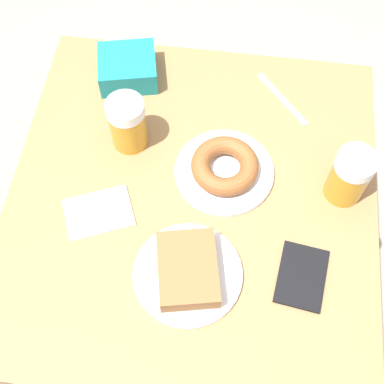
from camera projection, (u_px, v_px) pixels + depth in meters
ground_plane at (192, 302)px, 1.73m from camera, size 8.00×8.00×0.00m
table at (192, 213)px, 1.16m from camera, size 0.76×0.81×0.72m
plate_with_cake at (188, 271)px, 1.00m from camera, size 0.21×0.21×0.05m
plate_with_donut at (225, 168)px, 1.11m from camera, size 0.21×0.21×0.05m
beer_mug_left at (128, 123)px, 1.11m from camera, size 0.08×0.08×0.13m
beer_mug_center at (350, 176)px, 1.05m from camera, size 0.08×0.08×0.13m
napkin_folded at (99, 212)px, 1.08m from camera, size 0.16×0.14×0.00m
fork at (282, 99)px, 1.21m from camera, size 0.12×0.14×0.00m
passport_near_edge at (302, 276)px, 1.01m from camera, size 0.10×0.14×0.01m
blue_pouch at (128, 68)px, 1.22m from camera, size 0.15×0.14×0.06m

